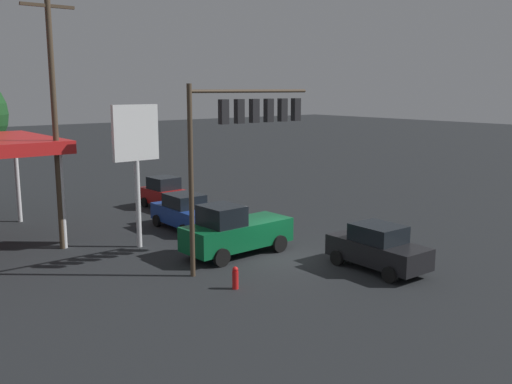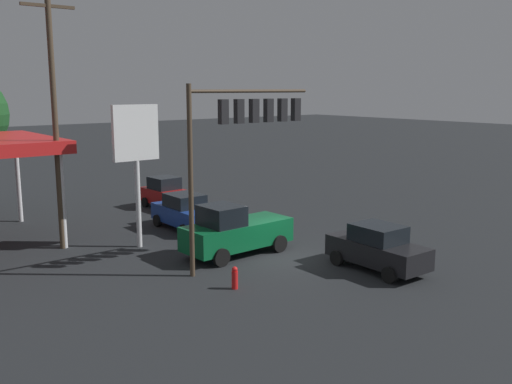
# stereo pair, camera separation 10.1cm
# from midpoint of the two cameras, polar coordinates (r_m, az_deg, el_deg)

# --- Properties ---
(ground_plane) EXTENTS (200.00, 200.00, 0.00)m
(ground_plane) POSITION_cam_midpoint_polar(r_m,az_deg,el_deg) (25.96, 2.87, -6.52)
(ground_plane) COLOR black
(traffic_signal_assembly) EXTENTS (6.18, 0.43, 7.71)m
(traffic_signal_assembly) POSITION_cam_midpoint_polar(r_m,az_deg,el_deg) (23.91, -1.18, 6.63)
(traffic_signal_assembly) COLOR #473828
(traffic_signal_assembly) RESTS_ON ground
(utility_pole) EXTENTS (2.40, 0.26, 11.72)m
(utility_pole) POSITION_cam_midpoint_polar(r_m,az_deg,el_deg) (27.87, -19.37, 6.94)
(utility_pole) COLOR #473828
(utility_pole) RESTS_ON ground
(price_sign) EXTENTS (2.26, 0.27, 6.78)m
(price_sign) POSITION_cam_midpoint_polar(r_m,az_deg,el_deg) (27.22, -11.82, 4.90)
(price_sign) COLOR silver
(price_sign) RESTS_ON ground
(sedan_waiting) EXTENTS (2.13, 4.44, 1.93)m
(sedan_waiting) POSITION_cam_midpoint_polar(r_m,az_deg,el_deg) (24.49, 12.17, -5.47)
(sedan_waiting) COLOR black
(sedan_waiting) RESTS_ON ground
(pickup_parked) EXTENTS (5.27, 2.40, 2.40)m
(pickup_parked) POSITION_cam_midpoint_polar(r_m,az_deg,el_deg) (26.03, -2.04, -3.93)
(pickup_parked) COLOR #0C592D
(pickup_parked) RESTS_ON ground
(hatchback_crossing) EXTENTS (2.15, 3.90, 1.97)m
(hatchback_crossing) POSITION_cam_midpoint_polar(r_m,az_deg,el_deg) (36.61, -8.86, -0.12)
(hatchback_crossing) COLOR maroon
(hatchback_crossing) RESTS_ON ground
(sedan_far) EXTENTS (2.10, 4.42, 1.93)m
(sedan_far) POSITION_cam_midpoint_polar(r_m,az_deg,el_deg) (30.98, -7.03, -1.98)
(sedan_far) COLOR navy
(sedan_far) RESTS_ON ground
(fire_hydrant) EXTENTS (0.24, 0.24, 0.88)m
(fire_hydrant) POSITION_cam_midpoint_polar(r_m,az_deg,el_deg) (21.88, -2.00, -8.57)
(fire_hydrant) COLOR red
(fire_hydrant) RESTS_ON ground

